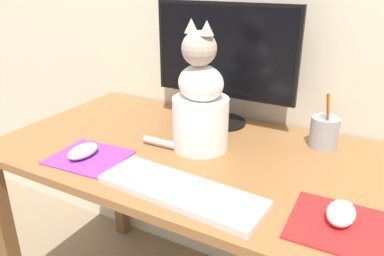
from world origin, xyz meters
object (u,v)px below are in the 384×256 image
object	(u,v)px
keyboard	(181,190)
computer_mouse_left	(83,151)
cat	(201,104)
pen_cup	(324,132)
computer_mouse_right	(341,213)
monitor	(224,59)

from	to	relation	value
keyboard	computer_mouse_left	xyz separation A→B (m)	(-0.35, 0.03, 0.01)
cat	pen_cup	distance (m)	0.40
computer_mouse_left	computer_mouse_right	xyz separation A→B (m)	(0.71, 0.04, 0.00)
monitor	cat	xyz separation A→B (m)	(0.03, -0.22, -0.09)
monitor	pen_cup	xyz separation A→B (m)	(0.36, -0.03, -0.19)
monitor	computer_mouse_left	xyz separation A→B (m)	(-0.24, -0.45, -0.22)
keyboard	computer_mouse_right	xyz separation A→B (m)	(0.36, 0.07, 0.01)
monitor	computer_mouse_right	bearing A→B (deg)	-40.77
keyboard	cat	bearing A→B (deg)	111.56
computer_mouse_left	cat	distance (m)	0.37
computer_mouse_right	pen_cup	world-z (taller)	pen_cup
monitor	keyboard	world-z (taller)	monitor
monitor	cat	bearing A→B (deg)	-83.26
computer_mouse_right	keyboard	bearing A→B (deg)	-168.55
cat	pen_cup	bearing A→B (deg)	49.31
computer_mouse_right	cat	distance (m)	0.50
computer_mouse_right	monitor	bearing A→B (deg)	139.23
keyboard	computer_mouse_left	world-z (taller)	computer_mouse_left
computer_mouse_left	cat	size ratio (longest dim) A/B	0.27
keyboard	computer_mouse_left	size ratio (longest dim) A/B	4.10
keyboard	cat	xyz separation A→B (m)	(-0.08, 0.26, 0.13)
computer_mouse_right	pen_cup	distance (m)	0.40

